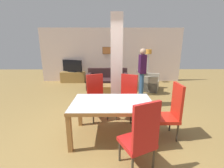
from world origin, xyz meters
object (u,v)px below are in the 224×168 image
standing_person (142,69)px  dining_chair_far_right (128,96)px  armchair (147,83)px  dining_chair_near_right (141,136)px  dining_chair_head_right (171,111)px  tv_stand (73,77)px  tv_screen (72,66)px  coffee_table (103,90)px  floor_lamp (148,55)px  dining_table (112,109)px  dining_chair_far_left (96,96)px  sofa (108,81)px  bottle (100,82)px

standing_person → dining_chair_far_right: bearing=155.7°
armchair → dining_chair_near_right: bearing=7.1°
dining_chair_head_right → standing_person: bearing=1.1°
dining_chair_near_right → tv_stand: (-2.38, 5.64, -0.31)m
tv_screen → dining_chair_near_right: bearing=134.7°
dining_chair_head_right → dining_chair_far_right: bearing=41.9°
coffee_table → floor_lamp: 3.14m
dining_table → dining_chair_far_left: size_ratio=1.42×
dining_chair_head_right → armchair: dining_chair_head_right is taller
dining_chair_far_left → armchair: 3.19m
tv_screen → standing_person: 3.72m
sofa → tv_screen: bearing=-29.9°
tv_stand → coffee_table: bearing=-51.7°
tv_screen → coffee_table: bearing=150.1°
dining_chair_far_right → dining_table: bearing=90.0°
sofa → floor_lamp: bearing=-155.5°
bottle → tv_screen: bearing=125.8°
armchair → tv_screen: 3.78m
dining_table → dining_chair_far_right: bearing=65.1°
dining_chair_head_right → tv_stand: (-3.16, 4.76, -0.31)m
coffee_table → tv_screen: tv_screen is taller
dining_chair_far_left → floor_lamp: 4.42m
dining_chair_far_left → standing_person: standing_person is taller
coffee_table → standing_person: standing_person is taller
armchair → coffee_table: (-1.84, -0.77, -0.09)m
floor_lamp → armchair: bearing=-104.0°
dining_chair_near_right → bottle: dining_chair_near_right is taller
armchair → bottle: size_ratio=3.81×
dining_table → dining_chair_near_right: 0.97m
dining_chair_far_right → sofa: dining_chair_far_right is taller
coffee_table → armchair: bearing=22.8°
sofa → dining_chair_far_right: bearing=101.5°
dining_table → dining_chair_far_left: bearing=114.1°
dining_chair_far_left → tv_screen: tv_screen is taller
bottle → tv_screen: tv_screen is taller
dining_chair_far_left → tv_stand: bearing=-91.9°
dining_chair_near_right → standing_person: size_ratio=0.65×
bottle → armchair: bearing=22.3°
standing_person → bottle: bearing=91.0°
standing_person → armchair: bearing=-31.3°
dining_chair_far_left → bottle: 1.72m
bottle → dining_chair_near_right: bearing=-76.5°
armchair → bottle: (-1.96, -0.81, 0.22)m
dining_chair_near_right → dining_chair_far_right: bearing=65.2°
sofa → bottle: bearing=76.6°
coffee_table → tv_stand: size_ratio=0.59×
dining_table → dining_chair_head_right: 1.19m
bottle → tv_screen: size_ratio=0.28×
dining_table → dining_chair_near_right: bearing=-65.2°
armchair → coffee_table: size_ratio=1.60×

